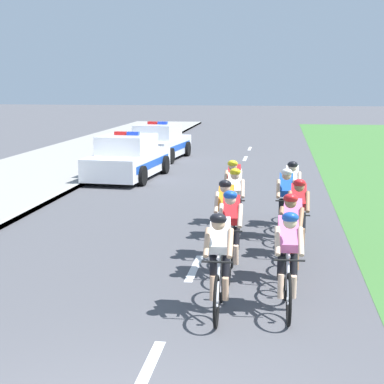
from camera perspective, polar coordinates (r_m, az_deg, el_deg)
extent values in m
cube|color=gray|center=(20.81, -16.67, 0.81)|extent=(5.11, 60.00, 0.12)
cube|color=#9E9E99|center=(19.91, -10.19, 0.69)|extent=(0.16, 60.00, 0.13)
cube|color=white|center=(7.45, -4.10, -15.87)|extent=(0.14, 1.60, 0.01)
cube|color=white|center=(11.13, 0.23, -6.93)|extent=(0.14, 1.60, 0.01)
cube|color=white|center=(14.97, 2.30, -2.49)|extent=(0.14, 1.60, 0.01)
cube|color=white|center=(18.88, 3.51, 0.13)|extent=(0.14, 1.60, 0.01)
cube|color=white|center=(22.82, 4.30, 1.85)|extent=(0.14, 1.60, 0.01)
cube|color=white|center=(26.78, 4.86, 3.06)|extent=(0.14, 1.60, 0.01)
cube|color=white|center=(30.75, 5.28, 3.96)|extent=(0.14, 1.60, 0.01)
torus|color=black|center=(8.46, 2.24, -9.94)|extent=(0.06, 0.72, 0.72)
cylinder|color=#99999E|center=(8.46, 2.24, -9.94)|extent=(0.06, 0.06, 0.06)
torus|color=black|center=(9.41, 2.71, -7.87)|extent=(0.06, 0.72, 0.72)
cylinder|color=#99999E|center=(9.41, 2.71, -7.87)|extent=(0.06, 0.06, 0.06)
cylinder|color=silver|center=(8.73, 2.49, -5.62)|extent=(0.05, 0.55, 0.04)
cylinder|color=silver|center=(8.65, 2.39, -7.99)|extent=(0.05, 0.48, 0.63)
cylinder|color=silver|center=(9.00, 2.57, -7.14)|extent=(0.04, 0.04, 0.65)
cylinder|color=black|center=(8.40, 2.31, -6.39)|extent=(0.42, 0.04, 0.03)
cube|color=black|center=(8.91, 2.59, -5.02)|extent=(0.11, 0.22, 0.05)
cube|color=white|center=(8.74, 2.54, -3.97)|extent=(0.29, 0.54, 0.47)
cube|color=black|center=(8.89, 2.58, -4.79)|extent=(0.28, 0.21, 0.18)
cylinder|color=black|center=(8.93, 3.12, -7.02)|extent=(0.12, 0.23, 0.40)
cylinder|color=tan|center=(8.94, 3.07, -8.79)|extent=(0.09, 0.16, 0.36)
cylinder|color=black|center=(8.94, 1.96, -6.99)|extent=(0.11, 0.17, 0.40)
cylinder|color=tan|center=(8.95, 1.91, -8.75)|extent=(0.09, 0.12, 0.36)
cylinder|color=tan|center=(8.53, 3.51, -4.67)|extent=(0.09, 0.40, 0.35)
cylinder|color=tan|center=(8.56, 1.36, -4.61)|extent=(0.09, 0.40, 0.35)
sphere|color=tan|center=(8.39, 2.40, -2.87)|extent=(0.19, 0.19, 0.19)
ellipsoid|color=black|center=(8.37, 2.40, -2.45)|extent=(0.24, 0.32, 0.24)
torus|color=black|center=(8.63, 8.81, -9.65)|extent=(0.07, 0.73, 0.72)
cylinder|color=#99999E|center=(8.63, 8.81, -9.65)|extent=(0.06, 0.06, 0.06)
torus|color=black|center=(9.58, 8.51, -7.64)|extent=(0.07, 0.73, 0.72)
cylinder|color=#99999E|center=(9.58, 8.51, -7.64)|extent=(0.06, 0.06, 0.06)
cylinder|color=silver|center=(8.90, 8.76, -5.41)|extent=(0.06, 0.55, 0.04)
cylinder|color=silver|center=(8.83, 8.76, -7.74)|extent=(0.06, 0.48, 0.63)
cylinder|color=silver|center=(9.18, 8.65, -6.91)|extent=(0.04, 0.04, 0.65)
cylinder|color=black|center=(8.57, 8.87, -6.16)|extent=(0.42, 0.04, 0.03)
cube|color=black|center=(9.08, 8.70, -4.83)|extent=(0.11, 0.22, 0.05)
cube|color=pink|center=(8.91, 8.78, -3.80)|extent=(0.30, 0.55, 0.46)
cube|color=black|center=(9.06, 8.71, -4.61)|extent=(0.29, 0.21, 0.18)
cylinder|color=black|center=(9.11, 9.24, -6.79)|extent=(0.12, 0.23, 0.40)
cylinder|color=beige|center=(9.12, 9.22, -8.52)|extent=(0.10, 0.16, 0.36)
cylinder|color=black|center=(9.10, 8.10, -6.77)|extent=(0.12, 0.17, 0.40)
cylinder|color=beige|center=(9.11, 8.08, -8.51)|extent=(0.09, 0.13, 0.36)
cylinder|color=beige|center=(8.73, 9.89, -4.47)|extent=(0.09, 0.40, 0.35)
cylinder|color=beige|center=(8.71, 7.78, -4.44)|extent=(0.09, 0.40, 0.35)
sphere|color=beige|center=(8.57, 8.92, -2.72)|extent=(0.19, 0.19, 0.19)
ellipsoid|color=blue|center=(8.54, 8.93, -2.31)|extent=(0.24, 0.32, 0.24)
torus|color=black|center=(10.13, 3.36, -6.55)|extent=(0.06, 0.72, 0.72)
cylinder|color=#99999E|center=(10.13, 3.36, -6.55)|extent=(0.06, 0.06, 0.06)
torus|color=black|center=(11.10, 3.69, -5.08)|extent=(0.06, 0.72, 0.72)
cylinder|color=#99999E|center=(11.10, 3.69, -5.08)|extent=(0.06, 0.06, 0.06)
cylinder|color=white|center=(10.43, 3.55, -3.01)|extent=(0.05, 0.55, 0.04)
cylinder|color=white|center=(10.34, 3.47, -4.98)|extent=(0.05, 0.48, 0.63)
cylinder|color=white|center=(10.70, 3.59, -4.36)|extent=(0.04, 0.04, 0.65)
cylinder|color=black|center=(10.10, 3.43, -3.57)|extent=(0.42, 0.04, 0.03)
cube|color=black|center=(10.62, 3.61, -2.56)|extent=(0.10, 0.22, 0.05)
cube|color=red|center=(10.45, 3.59, -1.64)|extent=(0.29, 0.55, 0.46)
cube|color=black|center=(10.60, 3.61, -2.36)|extent=(0.28, 0.21, 0.18)
cylinder|color=black|center=(10.63, 4.06, -4.24)|extent=(0.11, 0.23, 0.40)
cylinder|color=beige|center=(10.62, 4.02, -5.73)|extent=(0.09, 0.16, 0.36)
cylinder|color=black|center=(10.63, 3.09, -4.22)|extent=(0.11, 0.17, 0.40)
cylinder|color=beige|center=(10.63, 3.05, -5.70)|extent=(0.09, 0.12, 0.36)
cylinder|color=beige|center=(10.25, 4.41, -2.17)|extent=(0.08, 0.40, 0.35)
cylinder|color=beige|center=(10.26, 2.62, -2.13)|extent=(0.08, 0.40, 0.35)
sphere|color=beige|center=(10.11, 3.50, -0.65)|extent=(0.19, 0.19, 0.19)
ellipsoid|color=blue|center=(10.09, 3.50, -0.30)|extent=(0.24, 0.32, 0.24)
torus|color=black|center=(9.97, 8.67, -6.93)|extent=(0.13, 0.72, 0.72)
cylinder|color=#99999E|center=(9.97, 8.67, -6.93)|extent=(0.07, 0.07, 0.06)
torus|color=black|center=(10.93, 9.25, -5.43)|extent=(0.13, 0.72, 0.72)
cylinder|color=#99999E|center=(10.93, 9.25, -5.43)|extent=(0.07, 0.07, 0.06)
cylinder|color=#B21919|center=(10.26, 9.03, -3.34)|extent=(0.10, 0.55, 0.04)
cylinder|color=#B21919|center=(10.18, 8.87, -5.34)|extent=(0.10, 0.48, 0.63)
cylinder|color=#B21919|center=(10.53, 9.09, -4.70)|extent=(0.04, 0.04, 0.65)
cylinder|color=black|center=(9.93, 8.82, -3.91)|extent=(0.42, 0.08, 0.03)
cube|color=black|center=(10.45, 9.15, -2.88)|extent=(0.13, 0.23, 0.05)
cube|color=pink|center=(10.28, 9.11, -1.94)|extent=(0.34, 0.58, 0.44)
cube|color=black|center=(10.43, 9.15, -2.67)|extent=(0.30, 0.23, 0.18)
cylinder|color=black|center=(10.45, 9.56, -4.60)|extent=(0.14, 0.23, 0.40)
cylinder|color=#9E7051|center=(10.45, 9.47, -6.11)|extent=(0.11, 0.16, 0.36)
cylinder|color=black|center=(10.47, 8.58, -4.54)|extent=(0.13, 0.18, 0.40)
cylinder|color=#9E7051|center=(10.46, 8.49, -6.05)|extent=(0.10, 0.13, 0.36)
cylinder|color=#9E7051|center=(10.07, 9.88, -2.51)|extent=(0.12, 0.41, 0.35)
cylinder|color=#9E7051|center=(10.10, 8.07, -2.42)|extent=(0.12, 0.41, 0.35)
sphere|color=#9E7051|center=(9.94, 8.97, -0.94)|extent=(0.19, 0.19, 0.19)
ellipsoid|color=red|center=(9.92, 8.97, -0.58)|extent=(0.27, 0.34, 0.24)
torus|color=black|center=(11.19, 2.92, -4.94)|extent=(0.06, 0.72, 0.72)
cylinder|color=#99999E|center=(11.19, 2.92, -4.94)|extent=(0.06, 0.06, 0.06)
torus|color=black|center=(12.16, 3.22, -3.72)|extent=(0.06, 0.72, 0.72)
cylinder|color=#99999E|center=(12.16, 3.22, -3.72)|extent=(0.06, 0.06, 0.06)
cylinder|color=black|center=(11.50, 3.08, -1.77)|extent=(0.05, 0.55, 0.04)
cylinder|color=black|center=(11.41, 3.01, -3.54)|extent=(0.05, 0.48, 0.63)
cylinder|color=black|center=(11.77, 3.13, -3.02)|extent=(0.04, 0.04, 0.65)
cylinder|color=black|center=(11.17, 2.97, -2.24)|extent=(0.42, 0.04, 0.03)
cube|color=black|center=(11.69, 3.14, -1.38)|extent=(0.11, 0.22, 0.05)
cube|color=orange|center=(11.53, 3.12, -0.53)|extent=(0.29, 0.56, 0.45)
cube|color=black|center=(11.67, 3.14, -1.19)|extent=(0.29, 0.21, 0.18)
cylinder|color=black|center=(11.69, 3.55, -2.90)|extent=(0.12, 0.23, 0.40)
cylinder|color=beige|center=(11.68, 3.52, -4.25)|extent=(0.09, 0.16, 0.36)
cylinder|color=black|center=(11.70, 2.67, -2.88)|extent=(0.11, 0.17, 0.40)
cylinder|color=beige|center=(11.69, 2.63, -4.23)|extent=(0.09, 0.12, 0.36)
cylinder|color=beige|center=(11.32, 3.86, -0.99)|extent=(0.09, 0.40, 0.35)
cylinder|color=beige|center=(11.34, 2.24, -0.96)|extent=(0.09, 0.40, 0.35)
sphere|color=beige|center=(11.19, 3.04, 0.40)|extent=(0.19, 0.19, 0.19)
ellipsoid|color=black|center=(11.17, 3.04, 0.72)|extent=(0.24, 0.32, 0.24)
torus|color=black|center=(11.44, 9.59, -4.74)|extent=(0.06, 0.72, 0.72)
cylinder|color=#99999E|center=(11.44, 9.59, -4.74)|extent=(0.06, 0.06, 0.06)
torus|color=black|center=(12.41, 9.57, -3.57)|extent=(0.06, 0.72, 0.72)
cylinder|color=#99999E|center=(12.41, 9.57, -3.57)|extent=(0.06, 0.06, 0.06)
cylinder|color=#1E1E99|center=(11.75, 9.66, -1.64)|extent=(0.05, 0.55, 0.04)
cylinder|color=#1E1E99|center=(11.65, 9.62, -3.38)|extent=(0.05, 0.48, 0.63)
cylinder|color=#1E1E99|center=(12.01, 9.61, -2.87)|extent=(0.04, 0.04, 0.65)
cylinder|color=black|center=(11.42, 9.67, -2.10)|extent=(0.42, 0.04, 0.03)
cube|color=black|center=(11.94, 9.66, -1.26)|extent=(0.10, 0.22, 0.05)
cube|color=red|center=(11.78, 9.69, -0.43)|extent=(0.29, 0.55, 0.45)
cube|color=black|center=(11.92, 9.66, -1.08)|extent=(0.28, 0.21, 0.18)
cylinder|color=black|center=(11.95, 10.05, -2.76)|extent=(0.11, 0.23, 0.40)
cylinder|color=#9E7051|center=(11.93, 10.01, -4.08)|extent=(0.09, 0.16, 0.36)
cylinder|color=black|center=(11.95, 9.18, -2.74)|extent=(0.11, 0.17, 0.40)
cylinder|color=#9E7051|center=(11.93, 9.15, -4.06)|extent=(0.09, 0.12, 0.36)
cylinder|color=#9E7051|center=(11.58, 10.48, -0.89)|extent=(0.08, 0.40, 0.35)
cylinder|color=#9E7051|center=(11.58, 8.90, -0.84)|extent=(0.08, 0.40, 0.35)
sphere|color=#9E7051|center=(11.45, 9.74, 0.48)|extent=(0.19, 0.19, 0.19)
ellipsoid|color=red|center=(11.42, 9.75, 0.80)|extent=(0.24, 0.32, 0.24)
torus|color=black|center=(12.66, 3.87, -3.17)|extent=(0.09, 0.73, 0.72)
cylinder|color=#99999E|center=(12.66, 3.87, -3.17)|extent=(0.06, 0.06, 0.06)
torus|color=black|center=(13.64, 3.90, -2.21)|extent=(0.09, 0.73, 0.72)
cylinder|color=#99999E|center=(13.64, 3.90, -2.21)|extent=(0.06, 0.06, 0.06)
cylinder|color=white|center=(12.99, 3.91, -0.41)|extent=(0.07, 0.55, 0.04)
cylinder|color=white|center=(12.88, 3.89, -1.97)|extent=(0.07, 0.48, 0.63)
cylinder|color=white|center=(13.25, 3.91, -1.54)|extent=(0.04, 0.04, 0.65)
cylinder|color=black|center=(12.65, 3.90, -0.79)|extent=(0.42, 0.06, 0.03)
cube|color=black|center=(13.18, 3.92, -0.08)|extent=(0.11, 0.23, 0.05)
cube|color=white|center=(13.02, 3.93, 0.69)|extent=(0.31, 0.56, 0.45)
cube|color=black|center=(13.16, 3.92, 0.08)|extent=(0.29, 0.22, 0.18)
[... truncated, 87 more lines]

